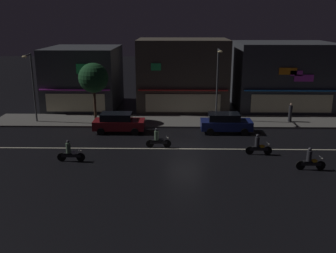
% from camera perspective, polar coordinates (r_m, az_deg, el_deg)
% --- Properties ---
extents(ground_plane, '(140.00, 140.00, 0.00)m').
position_cam_1_polar(ground_plane, '(28.20, 2.62, -3.40)').
color(ground_plane, black).
extents(lane_divider_stripe, '(33.83, 0.16, 0.01)m').
position_cam_1_polar(lane_divider_stripe, '(28.20, 2.62, -3.39)').
color(lane_divider_stripe, beige).
rests_on(lane_divider_stripe, ground).
extents(sidewalk_far, '(35.61, 4.34, 0.14)m').
position_cam_1_polar(sidewalk_far, '(35.54, 2.31, 0.86)').
color(sidewalk_far, '#5B5954').
rests_on(sidewalk_far, ground).
extents(storefront_left_block, '(9.26, 6.32, 7.33)m').
position_cam_1_polar(storefront_left_block, '(39.95, 2.22, 7.82)').
color(storefront_left_block, '#4C443A').
rests_on(storefront_left_block, ground).
extents(storefront_center_block, '(9.95, 8.04, 6.96)m').
position_cam_1_polar(storefront_center_block, '(42.40, 16.91, 7.37)').
color(storefront_center_block, '#383A3F').
rests_on(storefront_center_block, ground).
extents(storefront_right_block, '(7.37, 8.57, 6.41)m').
position_cam_1_polar(storefront_right_block, '(42.30, -12.56, 7.29)').
color(storefront_right_block, '#383A3F').
rests_on(storefront_right_block, ground).
extents(streetlamp_west, '(0.44, 1.64, 6.26)m').
position_cam_1_polar(streetlamp_west, '(36.23, -19.86, 6.39)').
color(streetlamp_west, '#47494C').
rests_on(streetlamp_west, sidewalk_far).
extents(streetlamp_mid, '(0.44, 1.64, 6.64)m').
position_cam_1_polar(streetlamp_mid, '(34.87, 7.53, 7.19)').
color(streetlamp_mid, '#47494C').
rests_on(streetlamp_mid, sidewalk_far).
extents(pedestrian_on_sidewalk, '(0.33, 0.33, 1.73)m').
position_cam_1_polar(pedestrian_on_sidewalk, '(36.61, 18.00, 1.95)').
color(pedestrian_on_sidewalk, '#232328').
rests_on(pedestrian_on_sidewalk, sidewalk_far).
extents(street_tree, '(2.69, 2.69, 5.43)m').
position_cam_1_polar(street_tree, '(34.83, -11.21, 7.20)').
color(street_tree, '#473323').
rests_on(street_tree, sidewalk_far).
extents(parked_car_near_kerb, '(4.30, 1.98, 1.67)m').
position_cam_1_polar(parked_car_near_kerb, '(32.30, -7.51, 0.63)').
color(parked_car_near_kerb, maroon).
rests_on(parked_car_near_kerb, ground).
extents(parked_car_trailing, '(4.30, 1.98, 1.67)m').
position_cam_1_polar(parked_car_trailing, '(32.31, 8.69, 0.59)').
color(parked_car_trailing, navy).
rests_on(parked_car_trailing, ground).
extents(motorcycle_lead, '(1.90, 0.60, 1.52)m').
position_cam_1_polar(motorcycle_lead, '(28.30, -1.55, -1.97)').
color(motorcycle_lead, black).
rests_on(motorcycle_lead, ground).
extents(motorcycle_following, '(1.90, 0.60, 1.52)m').
position_cam_1_polar(motorcycle_following, '(27.61, 13.49, -2.89)').
color(motorcycle_following, black).
rests_on(motorcycle_following, ground).
extents(motorcycle_opposite_lane, '(1.90, 0.60, 1.52)m').
position_cam_1_polar(motorcycle_opposite_lane, '(26.44, -14.58, -3.82)').
color(motorcycle_opposite_lane, black).
rests_on(motorcycle_opposite_lane, ground).
extents(motorcycle_trailing_far, '(1.90, 0.60, 1.52)m').
position_cam_1_polar(motorcycle_trailing_far, '(25.85, 20.71, -4.83)').
color(motorcycle_trailing_far, black).
rests_on(motorcycle_trailing_far, ground).
extents(traffic_cone, '(0.36, 0.36, 0.55)m').
position_cam_1_polar(traffic_cone, '(32.94, 8.43, -0.17)').
color(traffic_cone, orange).
rests_on(traffic_cone, ground).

